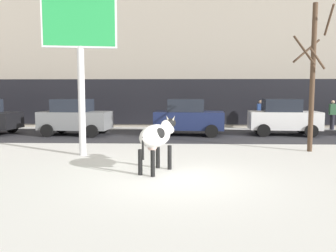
{
  "coord_description": "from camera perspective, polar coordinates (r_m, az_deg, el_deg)",
  "views": [
    {
      "loc": [
        0.11,
        -8.74,
        2.26
      ],
      "look_at": [
        -0.28,
        2.85,
        1.1
      ],
      "focal_mm": 37.31,
      "sensor_mm": 36.0,
      "label": 1
    }
  ],
  "objects": [
    {
      "name": "billboard",
      "position": [
        12.74,
        -14.21,
        14.82
      ],
      "size": [
        2.52,
        0.64,
        5.56
      ],
      "color": "silver",
      "rests_on": "ground"
    },
    {
      "name": "car_grey_hatchback",
      "position": [
        18.52,
        -14.96,
        1.39
      ],
      "size": [
        3.62,
        2.14,
        1.86
      ],
      "color": "slate",
      "rests_on": "ground"
    },
    {
      "name": "cow_holstein",
      "position": [
        9.74,
        -1.85,
        -1.73
      ],
      "size": [
        1.19,
        1.89,
        1.54
      ],
      "color": "silver",
      "rests_on": "ground"
    },
    {
      "name": "bare_tree_left_lot",
      "position": [
        14.07,
        22.55,
        7.98
      ],
      "size": [
        1.31,
        1.34,
        5.45
      ],
      "color": "#4C3828",
      "rests_on": "ground"
    },
    {
      "name": "road_strip",
      "position": [
        17.82,
        1.58,
        -1.56
      ],
      "size": [
        60.0,
        5.6,
        0.01
      ],
      "primitive_type": "cube",
      "color": "#333338",
      "rests_on": "ground"
    },
    {
      "name": "ground_plane",
      "position": [
        9.03,
        1.19,
        -8.78
      ],
      "size": [
        120.0,
        120.0,
        0.0
      ],
      "primitive_type": "plane",
      "color": "white"
    },
    {
      "name": "car_white_hatchback",
      "position": [
        18.91,
        18.31,
        1.38
      ],
      "size": [
        3.62,
        2.14,
        1.86
      ],
      "color": "white",
      "rests_on": "ground"
    },
    {
      "name": "pedestrian_by_cars",
      "position": [
        21.3,
        14.81,
        1.81
      ],
      "size": [
        0.36,
        0.24,
        1.73
      ],
      "color": "#282833",
      "rests_on": "ground"
    },
    {
      "name": "car_navy_hatchback",
      "position": [
        17.92,
        3.38,
        1.44
      ],
      "size": [
        3.62,
        2.14,
        1.86
      ],
      "color": "#19234C",
      "rests_on": "ground"
    },
    {
      "name": "pedestrian_near_billboard",
      "position": [
        22.61,
        25.27,
        1.66
      ],
      "size": [
        0.36,
        0.24,
        1.73
      ],
      "color": "#282833",
      "rests_on": "ground"
    },
    {
      "name": "building_facade",
      "position": [
        25.07,
        1.74,
        15.41
      ],
      "size": [
        44.0,
        6.1,
        13.0
      ],
      "color": "#A39989",
      "rests_on": "ground"
    }
  ]
}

